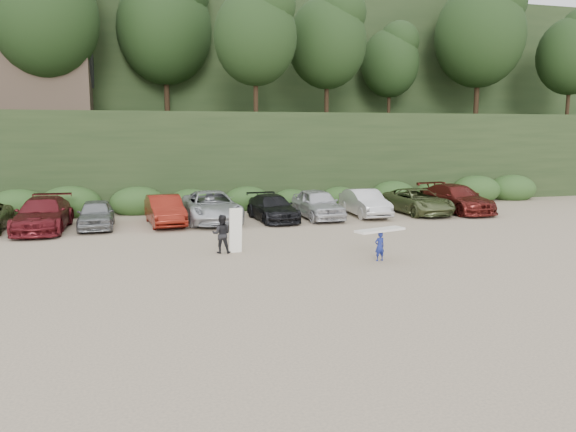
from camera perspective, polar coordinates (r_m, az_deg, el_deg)
name	(u,v)px	position (r m, az deg, el deg)	size (l,w,h in m)	color
ground	(291,263)	(20.80, 0.35, -4.83)	(120.00, 120.00, 0.00)	tan
hillside_backdrop	(184,62)	(55.97, -10.54, 15.09)	(90.00, 41.50, 28.00)	black
parked_cars	(206,208)	(29.97, -8.31, 0.76)	(34.22, 6.33, 1.64)	#98999D
child_surfer	(380,239)	(21.31, 9.31, -2.34)	(2.11, 1.10, 1.22)	navy
adult_surfer	(223,234)	(22.52, -6.64, -1.79)	(1.25, 0.76, 1.83)	black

